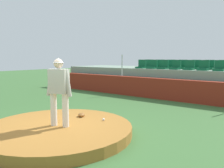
# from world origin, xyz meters

# --- Properties ---
(ground_plane) EXTENTS (60.00, 60.00, 0.00)m
(ground_plane) POSITION_xyz_m (0.00, 0.00, 0.00)
(ground_plane) COLOR #3B6732
(pitchers_mound) EXTENTS (3.94, 3.94, 0.26)m
(pitchers_mound) POSITION_xyz_m (0.00, 0.00, 0.13)
(pitchers_mound) COLOR #A16A2C
(pitchers_mound) RESTS_ON ground_plane
(pitcher) EXTENTS (0.74, 0.41, 1.79)m
(pitcher) POSITION_xyz_m (0.08, 0.01, 1.31)
(pitcher) COLOR silver
(pitcher) RESTS_ON pitchers_mound
(baseball) EXTENTS (0.07, 0.07, 0.07)m
(baseball) POSITION_xyz_m (0.65, 1.11, 0.30)
(baseball) COLOR white
(baseball) RESTS_ON pitchers_mound
(fielding_glove) EXTENTS (0.34, 0.36, 0.11)m
(fielding_glove) POSITION_xyz_m (-0.18, 1.04, 0.32)
(fielding_glove) COLOR brown
(fielding_glove) RESTS_ON pitchers_mound
(brick_barrier) EXTENTS (17.15, 0.40, 1.03)m
(brick_barrier) POSITION_xyz_m (0.00, 6.66, 0.51)
(brick_barrier) COLOR maroon
(brick_barrier) RESTS_ON ground_plane
(fence_post_left) EXTENTS (0.06, 0.06, 1.19)m
(fence_post_left) POSITION_xyz_m (-2.69, 6.66, 1.62)
(fence_post_left) COLOR silver
(fence_post_left) RESTS_ON brick_barrier
(bleacher_platform) EXTENTS (15.06, 3.42, 1.44)m
(bleacher_platform) POSITION_xyz_m (0.00, 8.92, 0.72)
(bleacher_platform) COLOR gray
(bleacher_platform) RESTS_ON ground_plane
(stadium_chair_0) EXTENTS (0.48, 0.44, 0.50)m
(stadium_chair_0) POSITION_xyz_m (-2.09, 7.74, 1.60)
(stadium_chair_0) COLOR #0F5532
(stadium_chair_0) RESTS_ON bleacher_platform
(stadium_chair_1) EXTENTS (0.48, 0.44, 0.50)m
(stadium_chair_1) POSITION_xyz_m (-1.38, 7.75, 1.60)
(stadium_chair_1) COLOR #0F5532
(stadium_chair_1) RESTS_ON bleacher_platform
(stadium_chair_2) EXTENTS (0.48, 0.44, 0.50)m
(stadium_chair_2) POSITION_xyz_m (-0.72, 7.75, 1.60)
(stadium_chair_2) COLOR #0F5532
(stadium_chair_2) RESTS_ON bleacher_platform
(stadium_chair_3) EXTENTS (0.48, 0.44, 0.50)m
(stadium_chair_3) POSITION_xyz_m (-0.02, 7.74, 1.60)
(stadium_chair_3) COLOR #0F5532
(stadium_chair_3) RESTS_ON bleacher_platform
(stadium_chair_4) EXTENTS (0.48, 0.44, 0.50)m
(stadium_chair_4) POSITION_xyz_m (0.69, 7.76, 1.60)
(stadium_chair_4) COLOR #0F5532
(stadium_chair_4) RESTS_ON bleacher_platform
(stadium_chair_5) EXTENTS (0.48, 0.44, 0.50)m
(stadium_chair_5) POSITION_xyz_m (1.40, 7.72, 1.60)
(stadium_chair_5) COLOR #0F5532
(stadium_chair_5) RESTS_ON bleacher_platform
(stadium_chair_6) EXTENTS (0.48, 0.44, 0.50)m
(stadium_chair_6) POSITION_xyz_m (2.12, 7.73, 1.60)
(stadium_chair_6) COLOR #0F5532
(stadium_chair_6) RESTS_ON bleacher_platform
(stadium_chair_7) EXTENTS (0.48, 0.44, 0.50)m
(stadium_chair_7) POSITION_xyz_m (-2.13, 8.62, 1.60)
(stadium_chair_7) COLOR #0F5532
(stadium_chair_7) RESTS_ON bleacher_platform
(stadium_chair_8) EXTENTS (0.48, 0.44, 0.50)m
(stadium_chair_8) POSITION_xyz_m (-1.38, 8.61, 1.60)
(stadium_chair_8) COLOR #0F5532
(stadium_chair_8) RESTS_ON bleacher_platform
(stadium_chair_9) EXTENTS (0.48, 0.44, 0.50)m
(stadium_chair_9) POSITION_xyz_m (-0.70, 8.64, 1.60)
(stadium_chair_9) COLOR #0F5532
(stadium_chair_9) RESTS_ON bleacher_platform
(stadium_chair_10) EXTENTS (0.48, 0.44, 0.50)m
(stadium_chair_10) POSITION_xyz_m (-0.02, 8.66, 1.60)
(stadium_chair_10) COLOR #0F5532
(stadium_chair_10) RESTS_ON bleacher_platform
(stadium_chair_11) EXTENTS (0.48, 0.44, 0.50)m
(stadium_chair_11) POSITION_xyz_m (0.71, 8.65, 1.60)
(stadium_chair_11) COLOR #0F5532
(stadium_chair_11) RESTS_ON bleacher_platform
(stadium_chair_12) EXTENTS (0.48, 0.44, 0.50)m
(stadium_chair_12) POSITION_xyz_m (1.40, 8.65, 1.60)
(stadium_chair_12) COLOR #0F5532
(stadium_chair_12) RESTS_ON bleacher_platform
(stadium_chair_13) EXTENTS (0.48, 0.44, 0.50)m
(stadium_chair_13) POSITION_xyz_m (2.09, 8.61, 1.60)
(stadium_chair_13) COLOR #0F5532
(stadium_chair_13) RESTS_ON bleacher_platform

